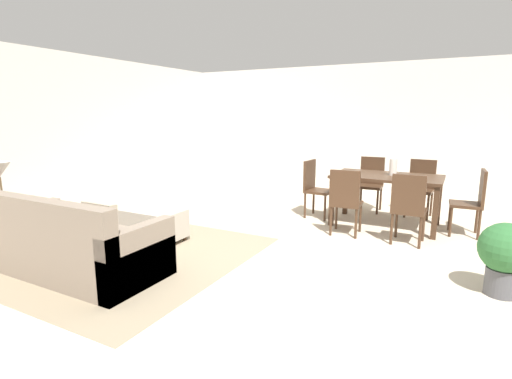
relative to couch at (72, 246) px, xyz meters
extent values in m
plane|color=beige|center=(1.80, 1.16, -0.29)|extent=(10.80, 10.80, 0.00)
cube|color=silver|center=(1.80, 6.16, 1.06)|extent=(9.00, 0.12, 2.70)
cube|color=silver|center=(-2.70, 1.66, 1.06)|extent=(0.12, 11.00, 2.70)
cube|color=gray|center=(-0.04, 0.63, -0.29)|extent=(3.00, 2.80, 0.01)
cube|color=gray|center=(0.00, 0.05, -0.08)|extent=(1.95, 0.89, 0.42)
cube|color=gray|center=(0.00, -0.32, 0.35)|extent=(1.95, 0.16, 0.44)
cube|color=gray|center=(-0.91, 0.05, 0.02)|extent=(0.14, 0.89, 0.62)
cube|color=gray|center=(0.90, 0.05, 0.02)|extent=(0.14, 0.89, 0.62)
cube|color=gray|center=(-0.50, -0.07, 0.29)|extent=(0.34, 0.11, 0.34)
cube|color=silver|center=(0.00, -0.07, 0.30)|extent=(0.34, 0.10, 0.34)
cube|color=tan|center=(0.50, -0.04, 0.33)|extent=(0.40, 0.12, 0.40)
cube|color=#B7AD9E|center=(-0.08, 1.20, -0.05)|extent=(1.01, 0.48, 0.36)
cylinder|color=#422B1C|center=(-0.54, 1.39, -0.26)|extent=(0.05, 0.05, 0.06)
cylinder|color=#422B1C|center=(0.37, 1.39, -0.26)|extent=(0.05, 0.05, 0.06)
cylinder|color=#422B1C|center=(-0.54, 1.01, -0.26)|extent=(0.05, 0.05, 0.06)
cylinder|color=#422B1C|center=(0.37, 1.01, -0.26)|extent=(0.05, 0.05, 0.06)
cube|color=brown|center=(-1.28, 0.06, 0.26)|extent=(0.40, 0.40, 0.03)
cylinder|color=brown|center=(-1.45, 0.23, -0.02)|extent=(0.04, 0.04, 0.54)
cylinder|color=brown|center=(-1.11, 0.23, -0.02)|extent=(0.04, 0.04, 0.54)
cylinder|color=brown|center=(-1.11, -0.11, -0.02)|extent=(0.04, 0.04, 0.54)
cylinder|color=brown|center=(-1.28, 0.06, 0.29)|extent=(0.16, 0.16, 0.02)
cylinder|color=brown|center=(-1.28, 0.06, 0.46)|extent=(0.02, 0.02, 0.32)
cube|color=#422B1C|center=(2.57, 3.39, 0.45)|extent=(1.53, 0.90, 0.04)
cube|color=#422B1C|center=(1.87, 3.77, 0.07)|extent=(0.07, 0.07, 0.72)
cube|color=#422B1C|center=(3.28, 3.77, 0.07)|extent=(0.07, 0.07, 0.72)
cube|color=#422B1C|center=(1.87, 3.00, 0.07)|extent=(0.07, 0.07, 0.72)
cube|color=#422B1C|center=(3.28, 3.00, 0.07)|extent=(0.07, 0.07, 0.72)
cube|color=#422B1C|center=(2.17, 2.69, 0.14)|extent=(0.43, 0.43, 0.04)
cube|color=#422B1C|center=(2.18, 2.51, 0.39)|extent=(0.40, 0.07, 0.47)
cylinder|color=#422B1C|center=(1.99, 2.85, -0.09)|extent=(0.04, 0.04, 0.41)
cylinder|color=#422B1C|center=(2.33, 2.87, -0.09)|extent=(0.04, 0.04, 0.41)
cylinder|color=#422B1C|center=(2.01, 2.51, -0.09)|extent=(0.04, 0.04, 0.41)
cylinder|color=#422B1C|center=(2.35, 2.53, -0.09)|extent=(0.04, 0.04, 0.41)
cube|color=#422B1C|center=(2.99, 2.68, 0.14)|extent=(0.41, 0.41, 0.04)
cube|color=#422B1C|center=(2.98, 2.50, 0.39)|extent=(0.40, 0.05, 0.47)
cylinder|color=#422B1C|center=(2.82, 2.85, -0.09)|extent=(0.04, 0.04, 0.41)
cylinder|color=#422B1C|center=(3.16, 2.84, -0.09)|extent=(0.04, 0.04, 0.41)
cylinder|color=#422B1C|center=(2.81, 2.51, -0.09)|extent=(0.04, 0.04, 0.41)
cylinder|color=#422B1C|center=(3.15, 2.50, -0.09)|extent=(0.04, 0.04, 0.41)
cube|color=#422B1C|center=(2.18, 4.15, 0.14)|extent=(0.41, 0.41, 0.04)
cube|color=#422B1C|center=(2.17, 4.33, 0.39)|extent=(0.40, 0.05, 0.47)
cylinder|color=#422B1C|center=(2.35, 3.98, -0.09)|extent=(0.04, 0.04, 0.41)
cylinder|color=#422B1C|center=(2.01, 3.97, -0.09)|extent=(0.04, 0.04, 0.41)
cylinder|color=#422B1C|center=(2.34, 4.32, -0.09)|extent=(0.04, 0.04, 0.41)
cylinder|color=#422B1C|center=(2.00, 4.31, -0.09)|extent=(0.04, 0.04, 0.41)
cube|color=#422B1C|center=(2.97, 4.14, 0.14)|extent=(0.43, 0.43, 0.04)
cube|color=#422B1C|center=(2.98, 4.32, 0.39)|extent=(0.40, 0.07, 0.47)
cylinder|color=#422B1C|center=(3.13, 3.96, -0.09)|extent=(0.04, 0.04, 0.41)
cylinder|color=#422B1C|center=(2.79, 3.99, -0.09)|extent=(0.04, 0.04, 0.41)
cylinder|color=#422B1C|center=(3.15, 4.30, -0.09)|extent=(0.04, 0.04, 0.41)
cylinder|color=#422B1C|center=(2.81, 4.32, -0.09)|extent=(0.04, 0.04, 0.41)
cube|color=#422B1C|center=(3.63, 3.40, 0.14)|extent=(0.42, 0.42, 0.04)
cube|color=#422B1C|center=(3.81, 3.41, 0.39)|extent=(0.07, 0.40, 0.47)
cylinder|color=#422B1C|center=(3.47, 3.22, -0.09)|extent=(0.04, 0.04, 0.41)
cylinder|color=#422B1C|center=(3.45, 3.56, -0.09)|extent=(0.04, 0.04, 0.41)
cylinder|color=#422B1C|center=(3.81, 3.24, -0.09)|extent=(0.04, 0.04, 0.41)
cylinder|color=#422B1C|center=(3.79, 3.58, -0.09)|extent=(0.04, 0.04, 0.41)
cube|color=#422B1C|center=(1.55, 3.35, 0.14)|extent=(0.43, 0.43, 0.04)
cube|color=#422B1C|center=(1.37, 3.37, 0.39)|extent=(0.07, 0.40, 0.47)
cylinder|color=#422B1C|center=(1.74, 3.51, -0.09)|extent=(0.04, 0.04, 0.41)
cylinder|color=#422B1C|center=(1.71, 3.17, -0.09)|extent=(0.04, 0.04, 0.41)
cylinder|color=#422B1C|center=(1.40, 3.54, -0.09)|extent=(0.04, 0.04, 0.41)
cylinder|color=#422B1C|center=(1.37, 3.20, -0.09)|extent=(0.04, 0.04, 0.41)
cylinder|color=silver|center=(2.65, 3.42, 0.59)|extent=(0.11, 0.11, 0.24)
cylinder|color=#4C4C51|center=(3.95, 1.52, -0.16)|extent=(0.28, 0.28, 0.26)
sphere|color=#2D6633|center=(3.95, 1.52, 0.16)|extent=(0.46, 0.46, 0.46)
camera|label=1|loc=(3.52, -2.50, 1.36)|focal=27.19mm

